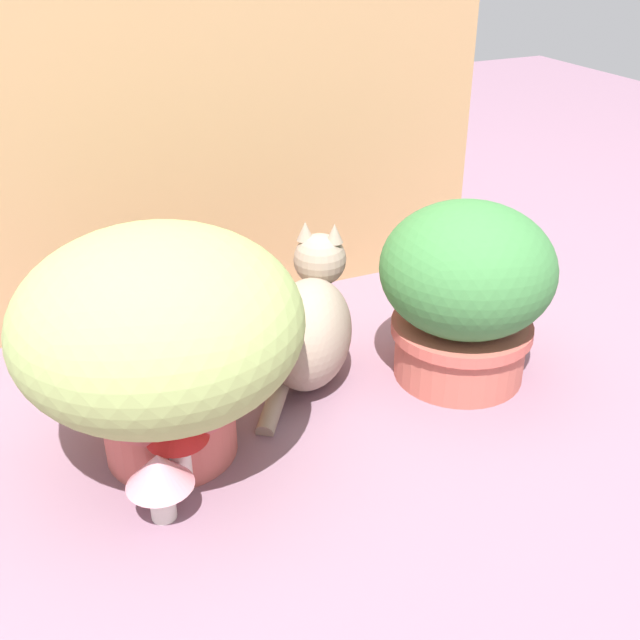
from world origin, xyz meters
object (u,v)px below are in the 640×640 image
cat (310,325)px  mushroom_ornament_red (177,433)px  leafy_planter (465,289)px  mushroom_ornament_pink (159,474)px  grass_planter (160,334)px

cat → mushroom_ornament_red: size_ratio=2.03×
leafy_planter → cat: size_ratio=1.16×
leafy_planter → mushroom_ornament_red: 0.64m
mushroom_ornament_red → mushroom_ornament_pink: bearing=-130.1°
grass_planter → cat: size_ratio=1.52×
cat → mushroom_ornament_red: 0.41m
grass_planter → mushroom_ornament_red: (-0.01, -0.11, -0.13)m
grass_planter → mushroom_ornament_pink: bearing=-109.7°
grass_planter → mushroom_ornament_red: 0.17m
cat → mushroom_ornament_red: (-0.34, -0.23, -0.01)m
cat → mushroom_ornament_red: cat is taller
grass_planter → cat: (0.33, 0.12, -0.12)m
cat → mushroom_ornament_pink: size_ratio=2.55×
grass_planter → mushroom_ornament_pink: 0.23m
grass_planter → mushroom_ornament_red: size_ratio=3.09×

